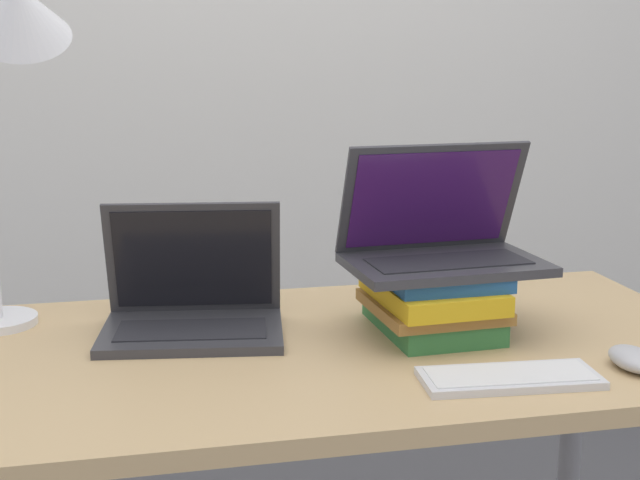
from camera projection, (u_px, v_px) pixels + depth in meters
wall_back at (231, 6)px, 2.65m from camera, size 8.00×0.05×2.70m
desk at (334, 393)px, 1.52m from camera, size 1.35×0.71×0.75m
laptop_left at (193, 307)px, 1.55m from camera, size 0.34×0.26×0.23m
book_stack at (433, 299)px, 1.55m from camera, size 0.22×0.28×0.12m
laptop_on_books at (441, 242)px, 1.54m from camera, size 0.34×0.23×0.21m
wireless_keyboard at (510, 378)px, 1.33m from camera, size 0.27×0.13×0.01m
mouse at (634, 359)px, 1.38m from camera, size 0.06×0.10×0.03m
desk_lamp at (15, 54)px, 1.48m from camera, size 0.23×0.20×0.64m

